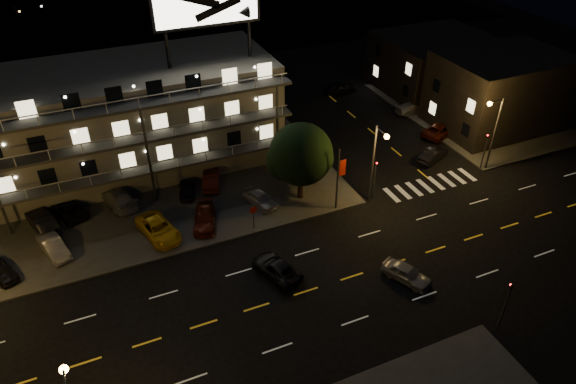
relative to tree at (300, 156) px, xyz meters
name	(u,v)px	position (x,y,z in m)	size (l,w,h in m)	color
ground	(329,284)	(-2.67, -11.30, -4.67)	(140.00, 140.00, 0.00)	black
curb_nw	(108,190)	(-16.67, 8.70, -4.60)	(44.00, 24.00, 0.15)	#363633
curb_ne	(468,110)	(27.33, 8.70, -4.60)	(16.00, 24.00, 0.15)	#363633
motel	(134,117)	(-12.61, 12.58, 0.67)	(28.00, 13.80, 18.10)	gray
side_bldg_front	(499,91)	(27.32, 4.70, -0.42)	(14.06, 10.00, 8.50)	black
side_bldg_back	(434,63)	(27.32, 16.70, -1.17)	(14.06, 12.00, 7.00)	black
streetlight_nc	(376,158)	(5.83, -3.36, 0.29)	(0.44, 1.92, 8.00)	#2D2D30
streetlight_ne	(493,127)	(19.47, -3.00, 0.29)	(1.92, 0.44, 8.00)	#2D2D30
signal_nw	(375,176)	(6.33, -2.80, -2.10)	(0.20, 0.27, 4.60)	#2D2D30
signal_sw	(507,301)	(6.33, -19.80, -2.10)	(0.20, 0.27, 4.60)	#2D2D30
signal_ne	(485,148)	(19.33, -2.80, -2.10)	(0.27, 0.20, 4.60)	#2D2D30
banner_north	(338,178)	(2.42, -2.90, -1.24)	(0.83, 0.16, 6.40)	#2D2D30
stop_sign	(253,214)	(-5.67, -2.73, -2.96)	(0.91, 0.11, 2.61)	#2D2D30
tree	(300,156)	(0.00, 0.00, 0.00)	(6.04, 5.82, 7.61)	black
lot_car_0	(1,270)	(-25.75, -0.48, -3.89)	(1.49, 3.70, 1.26)	black
lot_car_1	(53,247)	(-21.85, 0.77, -3.84)	(1.44, 4.13, 1.36)	#939499
lot_car_2	(158,229)	(-13.48, -0.39, -3.81)	(2.37, 5.13, 1.43)	gold
lot_car_3	(205,218)	(-9.43, -0.43, -3.87)	(1.84, 4.52, 1.31)	#4F160B
lot_car_4	(260,199)	(-3.88, 0.37, -3.86)	(1.56, 3.88, 1.32)	#939499
lot_car_5	(42,222)	(-22.57, 4.61, -3.77)	(1.60, 4.58, 1.51)	black
lot_car_6	(68,209)	(-20.35, 5.81, -3.89)	(2.09, 4.53, 1.26)	black
lot_car_7	(117,197)	(-16.01, 5.77, -3.75)	(2.16, 5.31, 1.54)	#939499
lot_car_8	(187,189)	(-9.69, 4.77, -3.91)	(1.44, 3.57, 1.22)	black
lot_car_9	(211,178)	(-7.07, 5.39, -3.79)	(1.55, 4.46, 1.47)	#4F160B
side_car_0	(433,155)	(15.83, 0.68, -4.00)	(1.42, 4.08, 1.34)	black
side_car_1	(440,130)	(20.01, 4.94, -3.96)	(2.36, 5.12, 1.42)	#4F160B
side_car_2	(412,108)	(20.47, 11.23, -4.04)	(1.76, 4.33, 1.26)	#939499
side_car_3	(340,87)	(15.06, 20.08, -3.90)	(1.82, 4.52, 1.54)	black
road_car_east	(407,273)	(3.00, -13.28, -3.99)	(1.60, 3.97, 1.35)	#939499
road_car_west	(276,268)	(-5.99, -8.65, -4.04)	(2.10, 4.54, 1.26)	black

